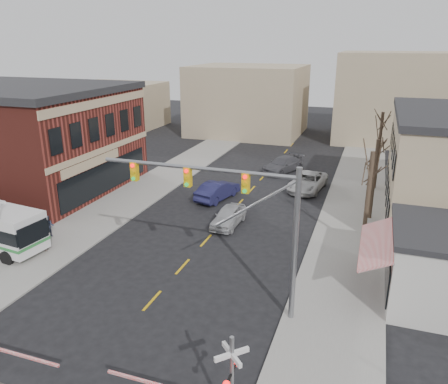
# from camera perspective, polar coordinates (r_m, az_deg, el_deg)

# --- Properties ---
(ground) EXTENTS (160.00, 160.00, 0.00)m
(ground) POSITION_cam_1_polar(r_m,az_deg,el_deg) (23.37, -11.76, -16.26)
(ground) COLOR black
(ground) RESTS_ON ground
(sidewalk_west) EXTENTS (5.00, 60.00, 0.12)m
(sidewalk_west) POSITION_cam_1_polar(r_m,az_deg,el_deg) (43.31, -9.25, 0.95)
(sidewalk_west) COLOR gray
(sidewalk_west) RESTS_ON ground
(sidewalk_east) EXTENTS (5.00, 60.00, 0.12)m
(sidewalk_east) POSITION_cam_1_polar(r_m,az_deg,el_deg) (38.46, 16.60, -1.98)
(sidewalk_east) COLOR gray
(sidewalk_east) RESTS_ON ground
(tree_east_a) EXTENTS (0.28, 0.28, 6.75)m
(tree_east_a) POSITION_cam_1_polar(r_m,az_deg,el_deg) (29.76, 18.20, -1.27)
(tree_east_a) COLOR #382B21
(tree_east_a) RESTS_ON sidewalk_east
(tree_east_b) EXTENTS (0.28, 0.28, 6.30)m
(tree_east_b) POSITION_cam_1_polar(r_m,az_deg,el_deg) (35.54, 18.98, 1.53)
(tree_east_b) COLOR #382B21
(tree_east_b) RESTS_ON sidewalk_east
(tree_east_c) EXTENTS (0.28, 0.28, 7.20)m
(tree_east_c) POSITION_cam_1_polar(r_m,az_deg,el_deg) (43.17, 19.53, 5.08)
(tree_east_c) COLOR #382B21
(tree_east_c) RESTS_ON sidewalk_east
(traffic_signal_mast) EXTENTS (10.29, 0.30, 8.00)m
(traffic_signal_mast) POSITION_cam_1_polar(r_m,az_deg,el_deg) (21.23, 2.00, -1.92)
(traffic_signal_mast) COLOR gray
(traffic_signal_mast) RESTS_ON ground
(rr_crossing_east) EXTENTS (5.60, 1.36, 4.00)m
(rr_crossing_east) POSITION_cam_1_polar(r_m,az_deg,el_deg) (16.80, -0.51, -23.63)
(rr_crossing_east) COLOR gray
(rr_crossing_east) RESTS_ON ground
(car_a) EXTENTS (1.92, 4.43, 1.49)m
(car_a) POSITION_cam_1_polar(r_m,az_deg,el_deg) (33.32, 0.59, -3.16)
(car_a) COLOR #A2A3A6
(car_a) RESTS_ON ground
(car_b) EXTENTS (2.86, 5.31, 1.66)m
(car_b) POSITION_cam_1_polar(r_m,az_deg,el_deg) (38.75, -0.84, 0.22)
(car_b) COLOR #191940
(car_b) RESTS_ON ground
(car_c) EXTENTS (3.41, 6.14, 1.62)m
(car_c) POSITION_cam_1_polar(r_m,az_deg,el_deg) (41.93, 10.87, 1.33)
(car_c) COLOR #B2B2B2
(car_c) RESTS_ON ground
(car_d) EXTENTS (4.33, 5.97, 1.61)m
(car_d) POSITION_cam_1_polar(r_m,az_deg,el_deg) (47.41, 7.66, 3.56)
(car_d) COLOR #48474D
(car_d) RESTS_ON ground
(pedestrian_near) EXTENTS (0.54, 0.66, 1.55)m
(pedestrian_near) POSITION_cam_1_polar(r_m,az_deg,el_deg) (31.46, -22.26, -5.78)
(pedestrian_near) COLOR #584D46
(pedestrian_near) RESTS_ON sidewalk_west
(pedestrian_far) EXTENTS (0.96, 0.89, 1.57)m
(pedestrian_far) POSITION_cam_1_polar(r_m,az_deg,el_deg) (33.52, -21.94, -4.19)
(pedestrian_far) COLOR #303955
(pedestrian_far) RESTS_ON sidewalk_west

